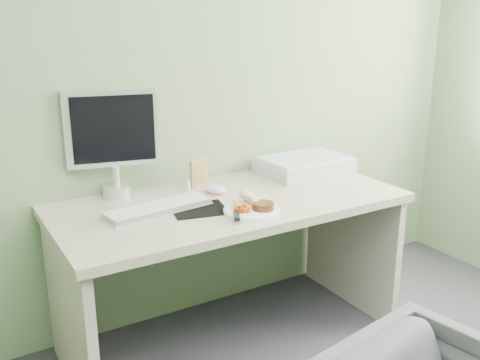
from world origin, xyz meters
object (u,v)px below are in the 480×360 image
desk (230,236)px  monitor (112,138)px  scanner (304,165)px  plate (251,211)px

desk → monitor: 0.71m
scanner → plate: bearing=-148.0°
desk → monitor: monitor is taller
scanner → desk: bearing=-163.1°
plate → scanner: bearing=33.8°
scanner → monitor: monitor is taller
desk → plate: (-0.01, -0.19, 0.19)m
desk → plate: bearing=-92.1°
plate → scanner: 0.70m
plate → monitor: size_ratio=0.49×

